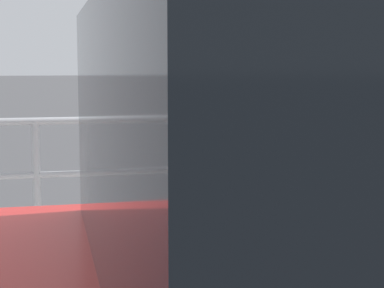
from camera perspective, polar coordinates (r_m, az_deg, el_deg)
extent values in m
cube|color=#ADA8A0|center=(4.62, -1.53, -12.32)|extent=(36.00, 2.86, 0.15)
cylinder|color=slate|center=(3.39, -4.85, -9.75)|extent=(0.07, 0.07, 0.96)
cylinder|color=black|center=(3.27, -4.96, 0.58)|extent=(0.19, 0.19, 0.27)
sphere|color=silver|center=(3.25, -5.00, 3.46)|extent=(0.18, 0.18, 0.18)
cube|color=black|center=(3.17, -4.62, 1.44)|extent=(0.10, 0.02, 0.07)
cube|color=white|center=(3.18, -4.61, -0.47)|extent=(0.11, 0.02, 0.09)
cylinder|color=black|center=(3.53, 4.69, -9.79)|extent=(0.15, 0.15, 0.87)
cylinder|color=black|center=(3.46, 1.59, -10.12)|extent=(0.15, 0.15, 0.87)
cube|color=gray|center=(3.35, 3.25, 2.58)|extent=(0.47, 0.26, 0.65)
sphere|color=#936B4C|center=(3.35, 3.30, 10.18)|extent=(0.24, 0.24, 0.24)
cylinder|color=gray|center=(3.46, 7.44, 2.97)|extent=(0.09, 0.09, 0.62)
cylinder|color=gray|center=(3.12, -0.43, 3.89)|extent=(0.13, 0.40, 0.57)
cylinder|color=gray|center=(5.54, -3.89, 2.17)|extent=(24.00, 0.06, 0.06)
cylinder|color=gray|center=(5.60, -3.85, -2.36)|extent=(24.00, 0.05, 0.05)
cylinder|color=gray|center=(5.55, -13.33, -3.14)|extent=(0.06, 0.06, 0.99)
cylinder|color=gray|center=(5.81, 5.20, -2.51)|extent=(0.06, 0.06, 0.99)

